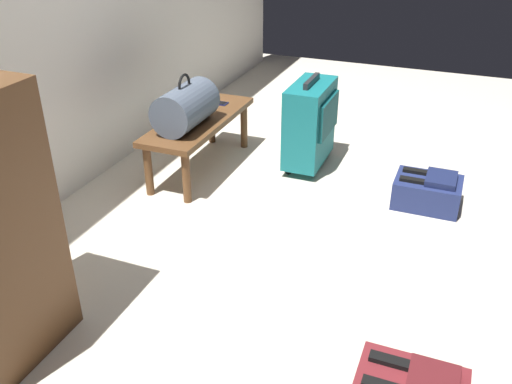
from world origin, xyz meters
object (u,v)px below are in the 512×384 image
duffel_bag_slate (186,107)px  bench (199,126)px  cell_phone (217,103)px  backpack_navy (428,191)px  suitcase_upright_teal (310,122)px

duffel_bag_slate → bench: bearing=0.0°
bench → cell_phone: (0.30, 0.01, 0.06)m
bench → backpack_navy: (0.05, -1.47, -0.21)m
suitcase_upright_teal → backpack_navy: bearing=-107.3°
bench → backpack_navy: 1.49m
bench → suitcase_upright_teal: 0.73m
duffel_bag_slate → backpack_navy: bearing=-81.8°
suitcase_upright_teal → backpack_navy: size_ratio=1.62×
backpack_navy → bench: bearing=92.0°
suitcase_upright_teal → bench: bearing=114.8°
suitcase_upright_teal → backpack_navy: suitcase_upright_teal is taller
cell_phone → backpack_navy: 1.53m
suitcase_upright_teal → backpack_navy: (-0.25, -0.81, -0.22)m
suitcase_upright_teal → cell_phone: bearing=90.7°
duffel_bag_slate → cell_phone: bearing=0.9°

